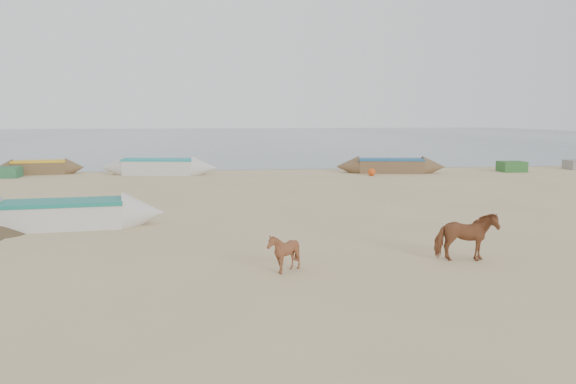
# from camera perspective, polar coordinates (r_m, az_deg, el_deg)

# --- Properties ---
(ground) EXTENTS (140.00, 140.00, 0.00)m
(ground) POSITION_cam_1_polar(r_m,az_deg,el_deg) (14.42, 2.05, -6.08)
(ground) COLOR tan
(ground) RESTS_ON ground
(sea) EXTENTS (160.00, 160.00, 0.00)m
(sea) POSITION_cam_1_polar(r_m,az_deg,el_deg) (95.90, -6.03, 5.66)
(sea) COLOR slate
(sea) RESTS_ON ground
(cow_adult) EXTENTS (1.49, 0.84, 1.19)m
(cow_adult) POSITION_cam_1_polar(r_m,az_deg,el_deg) (14.02, 17.61, -4.34)
(cow_adult) COLOR brown
(cow_adult) RESTS_ON ground
(calf_front) EXTENTS (0.83, 0.74, 0.91)m
(calf_front) POSITION_cam_1_polar(r_m,az_deg,el_deg) (12.44, -0.43, -6.16)
(calf_front) COLOR brown
(calf_front) RESTS_ON ground
(near_canoe) EXTENTS (6.25, 2.07, 0.85)m
(near_canoe) POSITION_cam_1_polar(r_m,az_deg,el_deg) (18.68, -21.91, -2.11)
(near_canoe) COLOR beige
(near_canoe) RESTS_ON ground
(waterline_canoes) EXTENTS (62.10, 4.03, 0.95)m
(waterline_canoes) POSITION_cam_1_polar(r_m,az_deg,el_deg) (33.80, -9.69, 2.55)
(waterline_canoes) COLOR brown
(waterline_canoes) RESTS_ON ground
(beach_clutter) EXTENTS (42.51, 5.52, 0.64)m
(beach_clutter) POSITION_cam_1_polar(r_m,az_deg,el_deg) (34.44, 4.42, 2.49)
(beach_clutter) COLOR #2B603D
(beach_clutter) RESTS_ON ground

